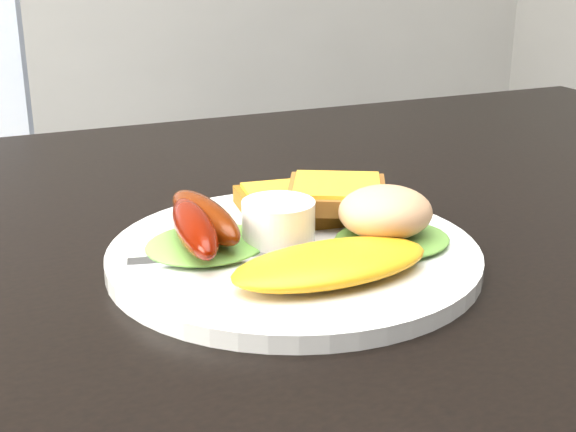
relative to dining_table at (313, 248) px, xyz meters
name	(u,v)px	position (x,y,z in m)	size (l,w,h in m)	color
dining_table	(313,248)	(0.00, 0.00, 0.00)	(1.20, 0.80, 0.04)	black
person	(263,9)	(0.30, 0.85, 0.11)	(0.60, 0.40, 1.67)	navy
plate	(294,255)	(-0.05, -0.07, 0.03)	(0.26, 0.26, 0.01)	white
lettuce_left	(207,244)	(-0.10, -0.05, 0.04)	(0.09, 0.08, 0.01)	#6A9B37
lettuce_right	(392,239)	(0.02, -0.09, 0.04)	(0.08, 0.07, 0.01)	#409136
omelette	(331,263)	(-0.05, -0.12, 0.04)	(0.14, 0.06, 0.02)	#D7A90A
sausage_a	(194,227)	(-0.11, -0.05, 0.05)	(0.03, 0.10, 0.03)	#6C0D02
sausage_b	(205,217)	(-0.10, -0.03, 0.05)	(0.03, 0.10, 0.03)	#642504
ramekin	(278,222)	(-0.05, -0.06, 0.05)	(0.05, 0.05, 0.03)	white
toast_a	(297,205)	(-0.01, 0.00, 0.04)	(0.08, 0.08, 0.01)	olive
toast_b	(337,194)	(0.01, -0.02, 0.05)	(0.07, 0.07, 0.01)	#8F5C21
potato_salad	(385,212)	(0.02, -0.08, 0.06)	(0.07, 0.06, 0.04)	#C5AD89
fork	(243,257)	(-0.09, -0.07, 0.03)	(0.15, 0.01, 0.00)	#ADAFB7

